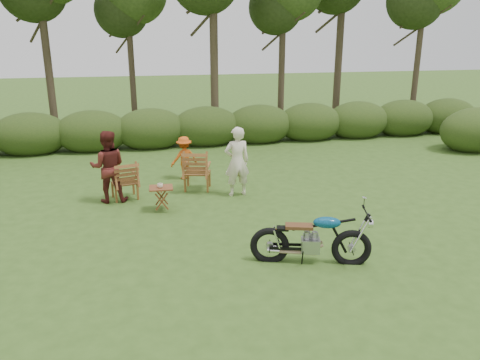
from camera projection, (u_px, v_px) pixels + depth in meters
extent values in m
plane|color=#314C19|center=(282.00, 247.00, 8.85)|extent=(80.00, 80.00, 0.00)
cylinder|color=#372A1E|center=(45.00, 42.00, 16.92)|extent=(0.28, 0.28, 7.20)
cylinder|color=#372A1E|center=(131.00, 53.00, 18.72)|extent=(0.24, 0.24, 6.30)
sphere|color=#283B16|center=(127.00, 1.00, 18.14)|extent=(2.52, 2.52, 2.52)
cylinder|color=#372A1E|center=(214.00, 35.00, 17.12)|extent=(0.30, 0.30, 7.65)
cylinder|color=#372A1E|center=(282.00, 50.00, 18.97)|extent=(0.26, 0.26, 6.48)
cylinder|color=#372A1E|center=(340.00, 32.00, 20.42)|extent=(0.32, 0.32, 7.92)
cylinder|color=#372A1E|center=(419.00, 46.00, 19.07)|extent=(0.24, 0.24, 6.84)
ellipsoid|color=#273C16|center=(30.00, 135.00, 15.74)|extent=(2.52, 1.68, 1.51)
ellipsoid|color=#273C16|center=(92.00, 132.00, 16.17)|extent=(2.52, 1.68, 1.51)
ellipsoid|color=#273C16|center=(151.00, 130.00, 16.60)|extent=(2.52, 1.68, 1.51)
ellipsoid|color=#273C16|center=(206.00, 127.00, 17.03)|extent=(2.52, 1.68, 1.51)
ellipsoid|color=#273C16|center=(259.00, 125.00, 17.47)|extent=(2.52, 1.68, 1.51)
ellipsoid|color=#273C16|center=(310.00, 123.00, 17.90)|extent=(2.52, 1.68, 1.51)
ellipsoid|color=#273C16|center=(358.00, 121.00, 18.33)|extent=(2.52, 1.68, 1.51)
ellipsoid|color=#273C16|center=(403.00, 119.00, 18.76)|extent=(2.52, 1.68, 1.51)
ellipsoid|color=#273C16|center=(447.00, 117.00, 19.19)|extent=(2.52, 1.68, 1.51)
ellipsoid|color=#273C16|center=(477.00, 131.00, 16.17)|extent=(2.70, 1.80, 1.62)
imported|color=beige|center=(160.00, 186.00, 10.50)|extent=(0.14, 0.14, 0.10)
imported|color=beige|center=(237.00, 195.00, 11.76)|extent=(0.66, 0.46, 1.74)
imported|color=#531B17|center=(111.00, 201.00, 11.31)|extent=(0.87, 0.69, 1.73)
imported|color=#C74E12|center=(185.00, 179.00, 13.09)|extent=(0.87, 0.65, 1.20)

